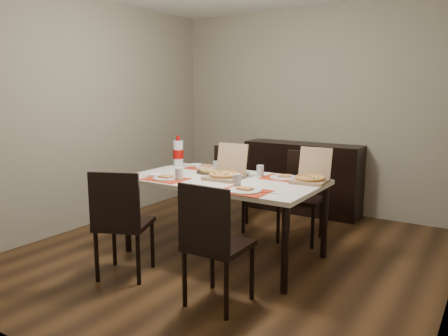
{
  "coord_description": "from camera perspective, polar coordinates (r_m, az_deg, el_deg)",
  "views": [
    {
      "loc": [
        2.13,
        -3.43,
        1.57
      ],
      "look_at": [
        -0.04,
        -0.04,
        0.85
      ],
      "focal_mm": 35.0,
      "sensor_mm": 36.0,
      "label": 1
    }
  ],
  "objects": [
    {
      "name": "ground",
      "position": [
        4.33,
        0.69,
        -11.24
      ],
      "size": [
        3.8,
        4.0,
        0.02
      ],
      "primitive_type": "cube",
      "color": "#452B15",
      "rests_on": "ground"
    },
    {
      "name": "room_walls",
      "position": [
        4.41,
        3.79,
        12.26
      ],
      "size": [
        3.84,
        4.02,
        2.62
      ],
      "color": "gray",
      "rests_on": "ground"
    },
    {
      "name": "sideboard",
      "position": [
        5.73,
        10.15,
        -1.27
      ],
      "size": [
        1.5,
        0.4,
        0.9
      ],
      "primitive_type": "cube",
      "color": "black",
      "rests_on": "ground"
    },
    {
      "name": "dining_table",
      "position": [
        4.12,
        0.0,
        -2.28
      ],
      "size": [
        1.8,
        1.0,
        0.75
      ],
      "color": "beige",
      "rests_on": "ground"
    },
    {
      "name": "chair_near_left",
      "position": [
        3.75,
        -13.33,
        -6.56
      ],
      "size": [
        0.55,
        0.55,
        0.93
      ],
      "color": "black",
      "rests_on": "ground"
    },
    {
      "name": "chair_near_right",
      "position": [
        3.17,
        -1.44,
        -9.4
      ],
      "size": [
        0.42,
        0.42,
        0.93
      ],
      "color": "black",
      "rests_on": "ground"
    },
    {
      "name": "chair_far_left",
      "position": [
        5.05,
        0.85,
        -1.95
      ],
      "size": [
        0.55,
        0.55,
        0.93
      ],
      "color": "black",
      "rests_on": "ground"
    },
    {
      "name": "chair_far_right",
      "position": [
        4.68,
        10.25,
        -3.09
      ],
      "size": [
        0.47,
        0.47,
        0.93
      ],
      "color": "black",
      "rests_on": "ground"
    },
    {
      "name": "setting_near_left",
      "position": [
        4.11,
        -7.35,
        -1.15
      ],
      "size": [
        0.47,
        0.3,
        0.11
      ],
      "color": "red",
      "rests_on": "dining_table"
    },
    {
      "name": "setting_near_right",
      "position": [
        3.63,
        2.49,
        -2.6
      ],
      "size": [
        0.47,
        0.3,
        0.11
      ],
      "color": "red",
      "rests_on": "dining_table"
    },
    {
      "name": "setting_far_left",
      "position": [
        4.6,
        -2.16,
        0.15
      ],
      "size": [
        0.53,
        0.3,
        0.11
      ],
      "color": "red",
      "rests_on": "dining_table"
    },
    {
      "name": "setting_far_right",
      "position": [
        4.16,
        7.05,
        -1.01
      ],
      "size": [
        0.49,
        0.3,
        0.11
      ],
      "color": "red",
      "rests_on": "dining_table"
    },
    {
      "name": "napkin_loose",
      "position": [
        4.06,
        -0.35,
        -1.37
      ],
      "size": [
        0.15,
        0.15,
        0.02
      ],
      "primitive_type": "cube",
      "rotation": [
        0.0,
        0.0,
        0.38
      ],
      "color": "white",
      "rests_on": "dining_table"
    },
    {
      "name": "pizza_box_center",
      "position": [
        4.09,
        0.23,
        -0.66
      ],
      "size": [
        0.33,
        0.37,
        0.32
      ],
      "color": "#937455",
      "rests_on": "dining_table"
    },
    {
      "name": "pizza_box_right",
      "position": [
        4.01,
        11.3,
        -1.09
      ],
      "size": [
        0.32,
        0.35,
        0.3
      ],
      "color": "#937455",
      "rests_on": "dining_table"
    },
    {
      "name": "faina_plate",
      "position": [
        4.39,
        -1.93,
        -0.45
      ],
      "size": [
        0.27,
        0.27,
        0.03
      ],
      "color": "black",
      "rests_on": "dining_table"
    },
    {
      "name": "dip_bowl",
      "position": [
        4.26,
        2.42,
        -0.75
      ],
      "size": [
        0.16,
        0.16,
        0.03
      ],
      "primitive_type": "imported",
      "rotation": [
        0.0,
        0.0,
        -0.2
      ],
      "color": "white",
      "rests_on": "dining_table"
    },
    {
      "name": "soda_bottle",
      "position": [
        4.77,
        -5.99,
        1.91
      ],
      "size": [
        0.11,
        0.11,
        0.33
      ],
      "color": "silver",
      "rests_on": "dining_table"
    }
  ]
}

